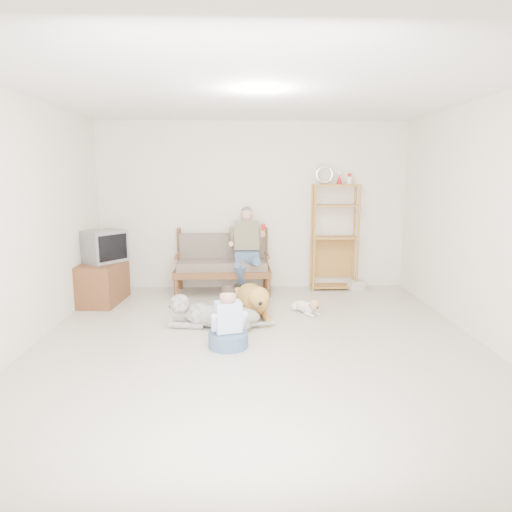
{
  "coord_description": "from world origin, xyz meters",
  "views": [
    {
      "loc": [
        -0.18,
        -4.72,
        1.86
      ],
      "look_at": [
        -0.0,
        1.0,
        0.83
      ],
      "focal_mm": 32.0,
      "sensor_mm": 36.0,
      "label": 1
    }
  ],
  "objects_px": {
    "tv_stand": "(103,282)",
    "golden_retriever": "(253,299)",
    "loveseat": "(223,262)",
    "etagere": "(334,236)"
  },
  "relations": [
    {
      "from": "tv_stand",
      "to": "golden_retriever",
      "type": "relative_size",
      "value": 0.6
    },
    {
      "from": "loveseat",
      "to": "golden_retriever",
      "type": "bearing_deg",
      "value": -69.45
    },
    {
      "from": "loveseat",
      "to": "tv_stand",
      "type": "relative_size",
      "value": 1.62
    },
    {
      "from": "loveseat",
      "to": "etagere",
      "type": "xyz_separation_m",
      "value": [
        1.81,
        0.15,
        0.39
      ]
    },
    {
      "from": "loveseat",
      "to": "tv_stand",
      "type": "xyz_separation_m",
      "value": [
        -1.74,
        -0.54,
        -0.19
      ]
    },
    {
      "from": "loveseat",
      "to": "tv_stand",
      "type": "height_order",
      "value": "loveseat"
    },
    {
      "from": "etagere",
      "to": "tv_stand",
      "type": "bearing_deg",
      "value": -168.94
    },
    {
      "from": "etagere",
      "to": "golden_retriever",
      "type": "relative_size",
      "value": 1.28
    },
    {
      "from": "tv_stand",
      "to": "etagere",
      "type": "bearing_deg",
      "value": 15.63
    },
    {
      "from": "tv_stand",
      "to": "golden_retriever",
      "type": "bearing_deg",
      "value": -10.67
    }
  ]
}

